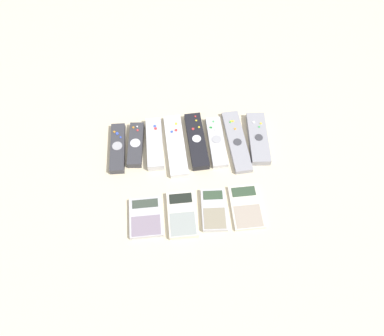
{
  "coord_description": "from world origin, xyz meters",
  "views": [
    {
      "loc": [
        -0.04,
        -0.5,
        0.94
      ],
      "look_at": [
        0.0,
        0.04,
        0.01
      ],
      "focal_mm": 35.0,
      "sensor_mm": 36.0,
      "label": 1
    }
  ],
  "objects_px": {
    "remote_3": "(176,145)",
    "calculator_0": "(146,217)",
    "calculator_3": "(246,207)",
    "remote_6": "(237,141)",
    "remote_7": "(258,138)",
    "calculator_1": "(182,215)",
    "calculator_2": "(214,210)",
    "remote_5": "(217,142)",
    "remote_4": "(197,141)",
    "remote_0": "(118,148)",
    "remote_2": "(155,143)",
    "remote_1": "(136,145)"
  },
  "relations": [
    {
      "from": "remote_6",
      "to": "remote_0",
      "type": "bearing_deg",
      "value": 175.63
    },
    {
      "from": "remote_4",
      "to": "remote_0",
      "type": "bearing_deg",
      "value": 178.19
    },
    {
      "from": "calculator_1",
      "to": "remote_4",
      "type": "bearing_deg",
      "value": 74.76
    },
    {
      "from": "remote_2",
      "to": "remote_5",
      "type": "xyz_separation_m",
      "value": [
        0.19,
        -0.01,
        -0.0
      ]
    },
    {
      "from": "remote_1",
      "to": "calculator_1",
      "type": "relative_size",
      "value": 1.16
    },
    {
      "from": "calculator_0",
      "to": "calculator_3",
      "type": "distance_m",
      "value": 0.28
    },
    {
      "from": "calculator_2",
      "to": "remote_1",
      "type": "bearing_deg",
      "value": 134.59
    },
    {
      "from": "calculator_1",
      "to": "calculator_2",
      "type": "bearing_deg",
      "value": 3.44
    },
    {
      "from": "remote_7",
      "to": "calculator_1",
      "type": "bearing_deg",
      "value": -133.74
    },
    {
      "from": "remote_0",
      "to": "remote_4",
      "type": "distance_m",
      "value": 0.24
    },
    {
      "from": "remote_2",
      "to": "calculator_1",
      "type": "height_order",
      "value": "remote_2"
    },
    {
      "from": "remote_5",
      "to": "calculator_2",
      "type": "bearing_deg",
      "value": -100.02
    },
    {
      "from": "calculator_2",
      "to": "remote_5",
      "type": "bearing_deg",
      "value": 83.75
    },
    {
      "from": "remote_1",
      "to": "calculator_1",
      "type": "distance_m",
      "value": 0.27
    },
    {
      "from": "remote_7",
      "to": "remote_6",
      "type": "bearing_deg",
      "value": -174.02
    },
    {
      "from": "remote_6",
      "to": "calculator_1",
      "type": "height_order",
      "value": "same"
    },
    {
      "from": "remote_6",
      "to": "remote_1",
      "type": "bearing_deg",
      "value": 174.22
    },
    {
      "from": "calculator_3",
      "to": "remote_6",
      "type": "bearing_deg",
      "value": 87.49
    },
    {
      "from": "calculator_3",
      "to": "remote_5",
      "type": "bearing_deg",
      "value": 103.09
    },
    {
      "from": "remote_5",
      "to": "remote_6",
      "type": "bearing_deg",
      "value": -3.78
    },
    {
      "from": "remote_7",
      "to": "calculator_0",
      "type": "distance_m",
      "value": 0.42
    },
    {
      "from": "remote_6",
      "to": "remote_5",
      "type": "bearing_deg",
      "value": 173.89
    },
    {
      "from": "remote_0",
      "to": "calculator_2",
      "type": "relative_size",
      "value": 1.37
    },
    {
      "from": "remote_4",
      "to": "calculator_0",
      "type": "xyz_separation_m",
      "value": [
        -0.16,
        -0.24,
        -0.0
      ]
    },
    {
      "from": "remote_7",
      "to": "calculator_0",
      "type": "bearing_deg",
      "value": -143.0
    },
    {
      "from": "remote_0",
      "to": "remote_4",
      "type": "relative_size",
      "value": 0.85
    },
    {
      "from": "remote_2",
      "to": "remote_6",
      "type": "height_order",
      "value": "remote_2"
    },
    {
      "from": "remote_0",
      "to": "remote_5",
      "type": "bearing_deg",
      "value": 0.42
    },
    {
      "from": "remote_1",
      "to": "remote_5",
      "type": "bearing_deg",
      "value": 2.09
    },
    {
      "from": "calculator_3",
      "to": "remote_3",
      "type": "bearing_deg",
      "value": 128.51
    },
    {
      "from": "remote_3",
      "to": "calculator_1",
      "type": "relative_size",
      "value": 1.63
    },
    {
      "from": "remote_3",
      "to": "calculator_0",
      "type": "xyz_separation_m",
      "value": [
        -0.09,
        -0.23,
        -0.0
      ]
    },
    {
      "from": "remote_4",
      "to": "remote_7",
      "type": "height_order",
      "value": "same"
    },
    {
      "from": "remote_3",
      "to": "remote_4",
      "type": "height_order",
      "value": "remote_4"
    },
    {
      "from": "calculator_1",
      "to": "remote_5",
      "type": "bearing_deg",
      "value": 61.36
    },
    {
      "from": "remote_5",
      "to": "calculator_3",
      "type": "bearing_deg",
      "value": -77.09
    },
    {
      "from": "remote_4",
      "to": "calculator_3",
      "type": "relative_size",
      "value": 1.49
    },
    {
      "from": "remote_2",
      "to": "remote_6",
      "type": "bearing_deg",
      "value": -2.99
    },
    {
      "from": "remote_2",
      "to": "calculator_2",
      "type": "relative_size",
      "value": 1.44
    },
    {
      "from": "remote_7",
      "to": "calculator_3",
      "type": "distance_m",
      "value": 0.23
    },
    {
      "from": "remote_1",
      "to": "calculator_0",
      "type": "distance_m",
      "value": 0.24
    },
    {
      "from": "remote_6",
      "to": "calculator_1",
      "type": "relative_size",
      "value": 1.68
    },
    {
      "from": "remote_4",
      "to": "calculator_3",
      "type": "xyz_separation_m",
      "value": [
        0.12,
        -0.23,
        -0.01
      ]
    },
    {
      "from": "remote_3",
      "to": "calculator_2",
      "type": "relative_size",
      "value": 1.75
    },
    {
      "from": "remote_4",
      "to": "calculator_2",
      "type": "relative_size",
      "value": 1.6
    },
    {
      "from": "remote_7",
      "to": "remote_1",
      "type": "bearing_deg",
      "value": -177.82
    },
    {
      "from": "calculator_3",
      "to": "remote_0",
      "type": "bearing_deg",
      "value": 146.74
    },
    {
      "from": "remote_6",
      "to": "remote_3",
      "type": "bearing_deg",
      "value": 176.39
    },
    {
      "from": "remote_3",
      "to": "remote_5",
      "type": "xyz_separation_m",
      "value": [
        0.12,
        0.0,
        -0.0
      ]
    },
    {
      "from": "remote_0",
      "to": "calculator_1",
      "type": "relative_size",
      "value": 1.27
    }
  ]
}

